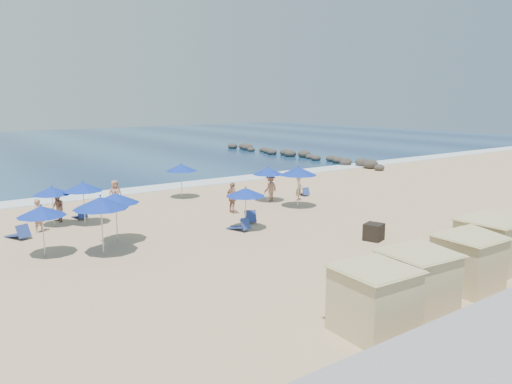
% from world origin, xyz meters
% --- Properties ---
extents(ground, '(160.00, 160.00, 0.00)m').
position_xyz_m(ground, '(0.00, 0.00, 0.00)').
color(ground, tan).
rests_on(ground, ground).
extents(ocean, '(160.00, 80.00, 0.06)m').
position_xyz_m(ocean, '(0.00, 55.00, 0.03)').
color(ocean, navy).
rests_on(ocean, ground).
extents(surf_line, '(160.00, 2.50, 0.08)m').
position_xyz_m(surf_line, '(0.00, 15.50, 0.04)').
color(surf_line, white).
rests_on(surf_line, ground).
extents(rock_jetty, '(2.56, 26.66, 0.96)m').
position_xyz_m(rock_jetty, '(24.01, 24.90, 0.36)').
color(rock_jetty, '#282421').
rests_on(rock_jetty, ground).
extents(trash_bin, '(1.03, 1.03, 0.81)m').
position_xyz_m(trash_bin, '(4.64, -3.53, 0.41)').
color(trash_bin, black).
rests_on(trash_bin, ground).
extents(cabana_0, '(4.23, 4.23, 2.66)m').
position_xyz_m(cabana_0, '(-2.86, -9.95, 1.52)').
color(cabana_0, '#C5B287').
rests_on(cabana_0, ground).
extents(cabana_1, '(4.21, 4.21, 2.65)m').
position_xyz_m(cabana_1, '(-0.59, -9.77, 1.52)').
color(cabana_1, '#C5B287').
rests_on(cabana_1, ground).
extents(cabana_2, '(4.18, 4.18, 2.62)m').
position_xyz_m(cabana_2, '(2.49, -9.64, 1.50)').
color(cabana_2, '#C5B287').
rests_on(cabana_2, ground).
extents(cabana_3, '(4.46, 4.46, 2.80)m').
position_xyz_m(cabana_3, '(4.94, -9.06, 1.60)').
color(cabana_3, '#C5B287').
rests_on(cabana_3, ground).
extents(umbrella_1, '(2.03, 2.03, 2.32)m').
position_xyz_m(umbrella_1, '(-8.74, 3.07, 2.01)').
color(umbrella_1, '#A5A8AD').
rests_on(umbrella_1, ground).
extents(umbrella_2, '(1.94, 1.94, 2.21)m').
position_xyz_m(umbrella_2, '(-7.01, 8.29, 1.91)').
color(umbrella_2, '#A5A8AD').
rests_on(umbrella_2, ground).
extents(umbrella_3, '(2.35, 2.35, 2.68)m').
position_xyz_m(umbrella_3, '(-6.63, 1.81, 2.32)').
color(umbrella_3, '#A5A8AD').
rests_on(umbrella_3, ground).
extents(umbrella_4, '(2.11, 2.11, 2.40)m').
position_xyz_m(umbrella_4, '(-5.60, 7.60, 2.08)').
color(umbrella_4, '#A5A8AD').
rests_on(umbrella_4, ground).
extents(umbrella_5, '(2.18, 2.18, 2.48)m').
position_xyz_m(umbrella_5, '(-5.45, 3.24, 2.15)').
color(umbrella_5, '#A5A8AD').
rests_on(umbrella_5, ground).
extents(umbrella_6, '(2.03, 2.03, 2.31)m').
position_xyz_m(umbrella_6, '(0.75, 1.61, 2.00)').
color(umbrella_6, '#A5A8AD').
rests_on(umbrella_6, ground).
extents(umbrella_7, '(2.33, 2.33, 2.65)m').
position_xyz_m(umbrella_7, '(6.48, 4.15, 2.30)').
color(umbrella_7, '#A5A8AD').
rests_on(umbrella_7, ground).
extents(umbrella_8, '(2.12, 2.12, 2.42)m').
position_xyz_m(umbrella_8, '(2.07, 11.10, 2.10)').
color(umbrella_8, '#A5A8AD').
rests_on(umbrella_8, ground).
extents(umbrella_9, '(2.06, 2.06, 2.34)m').
position_xyz_m(umbrella_9, '(6.10, 6.70, 2.03)').
color(umbrella_9, '#A5A8AD').
rests_on(umbrella_9, ground).
extents(beach_chair_1, '(1.05, 1.50, 0.75)m').
position_xyz_m(beach_chair_1, '(-9.03, 6.74, 0.26)').
color(beach_chair_1, navy).
rests_on(beach_chair_1, ground).
extents(beach_chair_2, '(0.62, 1.20, 0.63)m').
position_xyz_m(beach_chair_2, '(-5.39, 9.10, 0.22)').
color(beach_chair_2, navy).
rests_on(beach_chair_2, ground).
extents(beach_chair_3, '(0.85, 1.37, 0.70)m').
position_xyz_m(beach_chair_3, '(0.49, 1.69, 0.24)').
color(beach_chair_3, navy).
rests_on(beach_chair_3, ground).
extents(beach_chair_4, '(1.13, 1.52, 0.76)m').
position_xyz_m(beach_chair_4, '(1.83, 2.83, 0.26)').
color(beach_chair_4, navy).
rests_on(beach_chair_4, ground).
extents(beach_chair_5, '(0.68, 1.19, 0.62)m').
position_xyz_m(beach_chair_5, '(9.39, 6.88, 0.21)').
color(beach_chair_5, navy).
rests_on(beach_chair_5, ground).
extents(beachgoer_0, '(0.75, 0.68, 1.72)m').
position_xyz_m(beachgoer_0, '(-7.93, 7.43, 0.86)').
color(beachgoer_0, '#A5715C').
rests_on(beachgoer_0, ground).
extents(beachgoer_1, '(0.68, 0.83, 1.60)m').
position_xyz_m(beachgoer_1, '(-6.58, 9.10, 0.80)').
color(beachgoer_1, '#A5715C').
rests_on(beachgoer_1, ground).
extents(beachgoer_2, '(0.55, 1.12, 1.85)m').
position_xyz_m(beachgoer_2, '(2.35, 5.25, 0.93)').
color(beachgoer_2, '#A5715C').
rests_on(beachgoer_2, ground).
extents(beachgoer_3, '(1.29, 0.93, 1.80)m').
position_xyz_m(beachgoer_3, '(6.34, 6.76, 0.90)').
color(beachgoer_3, '#A5715C').
rests_on(beachgoer_3, ground).
extents(beachgoer_4, '(0.89, 0.59, 1.78)m').
position_xyz_m(beachgoer_4, '(-2.79, 10.56, 0.89)').
color(beachgoer_4, '#A5715C').
rests_on(beachgoer_4, ground).
extents(beachgoer_5, '(0.70, 0.69, 1.63)m').
position_xyz_m(beachgoer_5, '(8.06, 5.87, 0.82)').
color(beachgoer_5, '#A5715C').
rests_on(beachgoer_5, ground).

